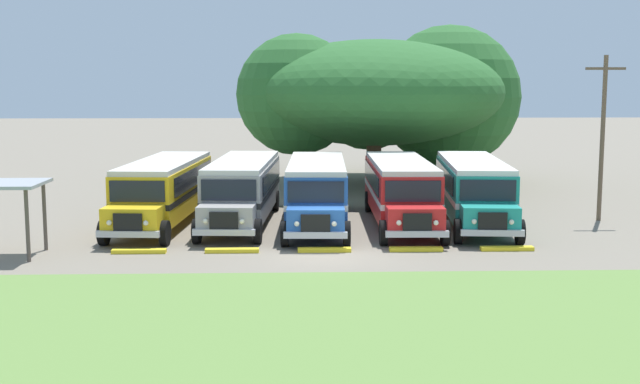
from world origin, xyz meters
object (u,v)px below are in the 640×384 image
(parked_bus_slot_0, at_px, (164,189))
(utility_pole, at_px, (603,133))
(parked_bus_slot_2, at_px, (317,189))
(parked_bus_slot_3, at_px, (401,188))
(broad_shade_tree, at_px, (383,94))
(parked_bus_slot_4, at_px, (473,188))
(parked_bus_slot_1, at_px, (243,188))

(parked_bus_slot_0, bearing_deg, utility_pole, 95.03)
(parked_bus_slot_2, bearing_deg, parked_bus_slot_3, 93.71)
(parked_bus_slot_3, relative_size, utility_pole, 1.45)
(parked_bus_slot_3, distance_m, broad_shade_tree, 14.88)
(parked_bus_slot_0, distance_m, utility_pole, 19.93)
(parked_bus_slot_3, distance_m, parked_bus_slot_4, 3.30)
(parked_bus_slot_2, xyz_separation_m, parked_bus_slot_4, (7.06, 0.20, 0.00))
(parked_bus_slot_2, height_order, parked_bus_slot_4, same)
(parked_bus_slot_4, bearing_deg, parked_bus_slot_1, -87.28)
(parked_bus_slot_3, height_order, broad_shade_tree, broad_shade_tree)
(broad_shade_tree, bearing_deg, parked_bus_slot_4, -80.00)
(parked_bus_slot_0, xyz_separation_m, parked_bus_slot_2, (6.82, -0.43, 0.00))
(parked_bus_slot_1, bearing_deg, broad_shade_tree, 154.03)
(parked_bus_slot_4, relative_size, utility_pole, 1.46)
(parked_bus_slot_0, bearing_deg, parked_bus_slot_2, 91.08)
(parked_bus_slot_2, distance_m, parked_bus_slot_4, 7.06)
(parked_bus_slot_0, relative_size, utility_pole, 1.46)
(parked_bus_slot_1, xyz_separation_m, parked_bus_slot_2, (3.32, -0.67, 0.00))
(parked_bus_slot_2, relative_size, parked_bus_slot_3, 1.00)
(parked_bus_slot_4, bearing_deg, parked_bus_slot_2, -83.07)
(utility_pole, bearing_deg, parked_bus_slot_2, -177.55)
(parked_bus_slot_0, bearing_deg, parked_bus_slot_3, 92.88)
(parked_bus_slot_1, relative_size, parked_bus_slot_3, 1.01)
(parked_bus_slot_0, bearing_deg, parked_bus_slot_1, 98.65)
(broad_shade_tree, bearing_deg, parked_bus_slot_3, -93.17)
(parked_bus_slot_0, height_order, utility_pole, utility_pole)
(broad_shade_tree, bearing_deg, utility_pole, -58.77)
(parked_bus_slot_2, height_order, broad_shade_tree, broad_shade_tree)
(parked_bus_slot_0, height_order, parked_bus_slot_2, same)
(parked_bus_slot_3, bearing_deg, parked_bus_slot_4, 92.94)
(parked_bus_slot_2, distance_m, broad_shade_tree, 15.63)
(parked_bus_slot_1, height_order, utility_pole, utility_pole)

